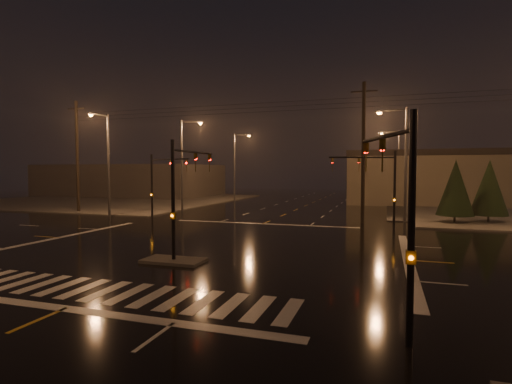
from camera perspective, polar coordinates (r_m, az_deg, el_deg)
ground at (r=23.80m, az=-6.85°, el=-7.85°), size 140.00×140.00×0.00m
sidewalk_nw at (r=65.04m, az=-19.80°, el=-1.07°), size 36.00×36.00×0.12m
median_island at (r=20.31m, az=-11.67°, el=-9.57°), size 3.00×1.60×0.15m
crosswalk at (r=16.31m, az=-20.65°, el=-13.09°), size 15.00×2.60×0.01m
stop_bar_near at (r=14.87m, az=-25.63°, el=-14.78°), size 16.00×0.50×0.01m
stop_bar_far at (r=33.97m, az=1.01°, el=-4.56°), size 16.00×0.50×0.01m
commercial_block at (r=77.52m, az=-17.32°, el=1.63°), size 30.00×18.00×5.60m
signal_mast_median at (r=20.65m, az=-10.50°, el=0.95°), size 0.25×4.59×6.00m
signal_mast_ne at (r=31.34m, az=17.39°, el=1.62°), size 4.84×1.86×6.00m
signal_mast_nw at (r=36.84m, az=-13.67°, el=1.86°), size 4.84×1.86×6.00m
signal_mast_se at (r=11.47m, az=19.81°, el=-0.99°), size 1.55×3.87×6.00m
streetlight_1 at (r=44.51m, az=-10.21°, el=4.67°), size 2.77×0.32×10.00m
streetlight_2 at (r=59.09m, az=-2.82°, el=4.29°), size 2.77×0.32×10.00m
streetlight_3 at (r=37.24m, az=20.15°, el=4.86°), size 2.77×0.32×10.00m
streetlight_4 at (r=57.22m, az=19.43°, el=4.16°), size 2.77×0.32×10.00m
streetlight_5 at (r=41.46m, az=-20.62°, el=4.65°), size 0.32×2.77×10.00m
utility_pole_0 at (r=47.51m, az=-24.17°, el=4.74°), size 2.20×0.32×12.00m
utility_pole_1 at (r=35.28m, az=15.08°, el=5.59°), size 2.20×0.32×12.00m
conifer_0 at (r=37.92m, az=26.60°, el=0.57°), size 3.04×3.04×5.45m
conifer_1 at (r=39.60m, az=30.36°, el=0.57°), size 3.05×3.05×5.46m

